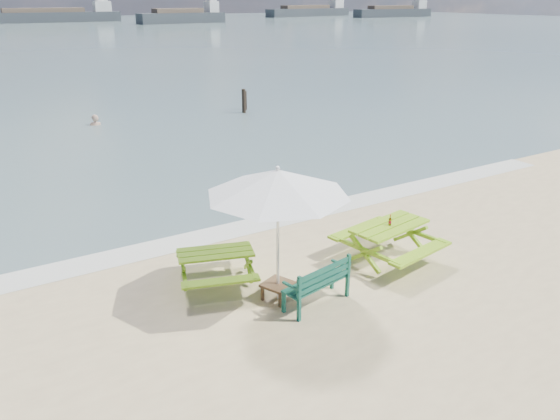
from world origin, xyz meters
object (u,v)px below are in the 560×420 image
picnic_table_right (388,243)px  park_bench (316,291)px  picnic_table_left (216,268)px  swimmer (97,133)px  patio_umbrella (278,182)px  side_table (278,291)px  beer_bottle (390,222)px

picnic_table_right → park_bench: bearing=-164.3°
picnic_table_left → swimmer: size_ratio=1.18×
park_bench → patio_umbrella: bearing=134.6°
side_table → beer_bottle: 2.99m
beer_bottle → picnic_table_left: bearing=163.9°
patio_umbrella → park_bench: bearing=-45.4°
side_table → swimmer: (0.85, 17.27, -0.56)m
picnic_table_right → beer_bottle: bearing=-147.7°
park_bench → beer_bottle: 2.55m
patio_umbrella → swimmer: patio_umbrella is taller
park_bench → patio_umbrella: size_ratio=0.43×
park_bench → beer_bottle: beer_bottle is taller
picnic_table_right → park_bench: park_bench is taller
park_bench → swimmer: park_bench is taller
picnic_table_left → side_table: 1.40m
beer_bottle → swimmer: size_ratio=0.14×
picnic_table_left → beer_bottle: 3.82m
picnic_table_right → swimmer: bearing=96.8°
picnic_table_right → beer_bottle: (-0.02, -0.01, 0.52)m
beer_bottle → swimmer: (-2.04, 17.14, -1.31)m
picnic_table_left → patio_umbrella: patio_umbrella is taller
picnic_table_right → beer_bottle: 0.52m
park_bench → side_table: (-0.52, 0.53, -0.09)m
park_bench → beer_bottle: size_ratio=6.09×
picnic_table_left → picnic_table_right: size_ratio=0.90×
park_bench → swimmer: size_ratio=0.85×
side_table → beer_bottle: size_ratio=2.86×
patio_umbrella → picnic_table_right: bearing=2.8°
swimmer → side_table: bearing=-92.8°
park_bench → patio_umbrella: 2.22m
picnic_table_left → beer_bottle: beer_bottle is taller
picnic_table_right → side_table: size_ratio=3.29×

